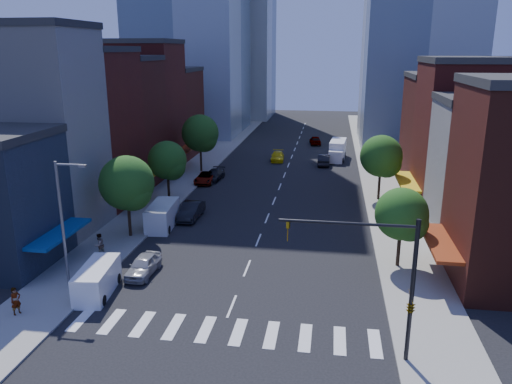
% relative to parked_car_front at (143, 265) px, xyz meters
% --- Properties ---
extents(ground, '(220.00, 220.00, 0.00)m').
position_rel_parked_car_front_xyz_m(ground, '(7.50, -3.78, -0.73)').
color(ground, black).
rests_on(ground, ground).
extents(sidewalk_left, '(5.00, 120.00, 0.15)m').
position_rel_parked_car_front_xyz_m(sidewalk_left, '(-5.00, 36.22, -0.65)').
color(sidewalk_left, gray).
rests_on(sidewalk_left, ground).
extents(sidewalk_right, '(5.00, 120.00, 0.15)m').
position_rel_parked_car_front_xyz_m(sidewalk_right, '(20.00, 36.22, -0.65)').
color(sidewalk_right, gray).
rests_on(sidewalk_right, ground).
extents(crosswalk, '(19.00, 3.00, 0.01)m').
position_rel_parked_car_front_xyz_m(crosswalk, '(7.50, -6.78, -0.72)').
color(crosswalk, silver).
rests_on(crosswalk, ground).
extents(bldg_left_1, '(12.00, 8.00, 18.00)m').
position_rel_parked_car_front_xyz_m(bldg_left_1, '(-13.50, 8.22, 8.27)').
color(bldg_left_1, '#B6B0A8').
rests_on(bldg_left_1, ground).
extents(bldg_left_2, '(12.00, 9.00, 16.00)m').
position_rel_parked_car_front_xyz_m(bldg_left_2, '(-13.50, 16.72, 7.27)').
color(bldg_left_2, '#5A1815').
rests_on(bldg_left_2, ground).
extents(bldg_left_3, '(12.00, 8.00, 15.00)m').
position_rel_parked_car_front_xyz_m(bldg_left_3, '(-13.50, 25.22, 6.77)').
color(bldg_left_3, '#4F1D13').
rests_on(bldg_left_3, ground).
extents(bldg_left_4, '(12.00, 9.00, 17.00)m').
position_rel_parked_car_front_xyz_m(bldg_left_4, '(-13.50, 33.72, 7.77)').
color(bldg_left_4, '#5A1815').
rests_on(bldg_left_4, ground).
extents(bldg_left_5, '(12.00, 10.00, 13.00)m').
position_rel_parked_car_front_xyz_m(bldg_left_5, '(-13.50, 43.22, 5.77)').
color(bldg_left_5, '#4F1D13').
rests_on(bldg_left_5, ground).
extents(bldg_right_1, '(12.00, 8.00, 12.00)m').
position_rel_parked_car_front_xyz_m(bldg_right_1, '(28.50, 11.22, 5.27)').
color(bldg_right_1, '#B6B0A8').
rests_on(bldg_right_1, ground).
extents(bldg_right_2, '(12.00, 10.00, 15.00)m').
position_rel_parked_car_front_xyz_m(bldg_right_2, '(28.50, 20.22, 6.77)').
color(bldg_right_2, '#5A1815').
rests_on(bldg_right_2, ground).
extents(bldg_right_3, '(12.00, 10.00, 13.00)m').
position_rel_parked_car_front_xyz_m(bldg_right_3, '(28.50, 30.22, 5.77)').
color(bldg_right_3, '#4F1D13').
rests_on(bldg_right_3, ground).
extents(traffic_signal, '(7.24, 2.24, 8.00)m').
position_rel_parked_car_front_xyz_m(traffic_signal, '(17.44, -8.28, 3.43)').
color(traffic_signal, black).
rests_on(traffic_signal, sidewalk_right).
extents(streetlight, '(2.25, 0.25, 9.00)m').
position_rel_parked_car_front_xyz_m(streetlight, '(-4.31, -2.78, 4.55)').
color(streetlight, slate).
rests_on(streetlight, sidewalk_left).
extents(tree_left_near, '(4.80, 4.80, 7.30)m').
position_rel_parked_car_front_xyz_m(tree_left_near, '(-3.85, 7.14, 4.14)').
color(tree_left_near, black).
rests_on(tree_left_near, sidewalk_left).
extents(tree_left_mid, '(4.20, 4.20, 6.65)m').
position_rel_parked_car_front_xyz_m(tree_left_mid, '(-3.85, 18.14, 3.80)').
color(tree_left_mid, black).
rests_on(tree_left_mid, sidewalk_left).
extents(tree_left_far, '(5.00, 5.00, 7.75)m').
position_rel_parked_car_front_xyz_m(tree_left_far, '(-3.85, 32.14, 4.48)').
color(tree_left_far, black).
rests_on(tree_left_far, sidewalk_left).
extents(tree_right_near, '(4.00, 4.00, 6.20)m').
position_rel_parked_car_front_xyz_m(tree_right_near, '(19.15, 4.14, 3.46)').
color(tree_right_near, black).
rests_on(tree_right_near, sidewalk_right).
extents(tree_right_far, '(4.60, 4.60, 7.20)m').
position_rel_parked_car_front_xyz_m(tree_right_far, '(19.15, 22.14, 4.14)').
color(tree_right_far, black).
rests_on(tree_right_far, sidewalk_right).
extents(parked_car_front, '(1.82, 4.30, 1.45)m').
position_rel_parked_car_front_xyz_m(parked_car_front, '(0.00, 0.00, 0.00)').
color(parked_car_front, '#9E9EA2').
rests_on(parked_car_front, ground).
extents(parked_car_second, '(1.78, 4.92, 1.61)m').
position_rel_parked_car_front_xyz_m(parked_car_second, '(0.00, 13.02, 0.08)').
color(parked_car_second, black).
rests_on(parked_car_second, ground).
extents(parked_car_third, '(2.33, 4.84, 1.33)m').
position_rel_parked_car_front_xyz_m(parked_car_third, '(-2.00, 26.66, -0.06)').
color(parked_car_third, '#999999').
rests_on(parked_car_third, ground).
extents(parked_car_rear, '(2.32, 4.82, 1.35)m').
position_rel_parked_car_front_xyz_m(parked_car_rear, '(-1.24, 28.12, -0.05)').
color(parked_car_rear, black).
rests_on(parked_car_rear, ground).
extents(cargo_van_near, '(2.50, 5.03, 2.06)m').
position_rel_parked_car_front_xyz_m(cargo_van_near, '(-1.98, -3.52, 0.29)').
color(cargo_van_near, white).
rests_on(cargo_van_near, ground).
extents(cargo_van_far, '(2.56, 5.50, 2.28)m').
position_rel_parked_car_front_xyz_m(cargo_van_far, '(-1.99, 10.09, 0.40)').
color(cargo_van_far, white).
rests_on(cargo_van_far, ground).
extents(taxi, '(2.23, 4.83, 1.37)m').
position_rel_parked_car_front_xyz_m(taxi, '(5.60, 40.89, -0.04)').
color(taxi, yellow).
rests_on(taxi, ground).
extents(traffic_car_oncoming, '(1.69, 4.80, 1.58)m').
position_rel_parked_car_front_xyz_m(traffic_car_oncoming, '(12.58, 39.10, 0.06)').
color(traffic_car_oncoming, black).
rests_on(traffic_car_oncoming, ground).
extents(traffic_car_far, '(2.32, 4.65, 1.52)m').
position_rel_parked_car_front_xyz_m(traffic_car_far, '(10.73, 55.37, 0.03)').
color(traffic_car_far, '#999999').
rests_on(traffic_car_far, ground).
extents(box_truck, '(2.73, 7.34, 2.89)m').
position_rel_parked_car_front_xyz_m(box_truck, '(14.54, 43.26, 0.64)').
color(box_truck, white).
rests_on(box_truck, ground).
extents(pedestrian_near, '(0.68, 0.79, 1.82)m').
position_rel_parked_car_front_xyz_m(pedestrian_near, '(-5.69, -7.04, 0.33)').
color(pedestrian_near, '#999999').
rests_on(pedestrian_near, sidewalk_left).
extents(pedestrian_far, '(1.05, 1.16, 1.94)m').
position_rel_parked_car_front_xyz_m(pedestrian_far, '(-4.59, 2.35, 0.39)').
color(pedestrian_far, '#999999').
rests_on(pedestrian_far, sidewalk_left).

